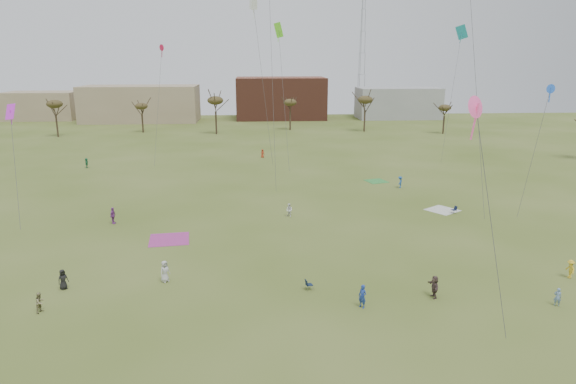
{
  "coord_description": "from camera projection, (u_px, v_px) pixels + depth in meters",
  "views": [
    {
      "loc": [
        -3.04,
        -33.68,
        17.56
      ],
      "look_at": [
        0.0,
        12.0,
        5.5
      ],
      "focal_mm": 31.82,
      "sensor_mm": 36.0,
      "label": 1
    }
  ],
  "objects": [
    {
      "name": "building_tan_west",
      "position": [
        43.0,
        106.0,
        149.69
      ],
      "size": [
        20.0,
        12.0,
        8.0
      ],
      "primitive_type": "cube",
      "color": "#937F60",
      "rests_on": "ground"
    },
    {
      "name": "flyer_far_b",
      "position": [
        263.0,
        153.0,
        92.54
      ],
      "size": [
        0.89,
        0.8,
        1.53
      ],
      "primitive_type": "imported",
      "rotation": [
        0.0,
        0.0,
        0.54
      ],
      "color": "#A9381D",
      "rests_on": "ground"
    },
    {
      "name": "spectator_fore_b",
      "position": [
        40.0,
        302.0,
        36.21
      ],
      "size": [
        0.79,
        0.88,
        1.5
      ],
      "primitive_type": "imported",
      "rotation": [
        0.0,
        0.0,
        1.21
      ],
      "color": "#888056",
      "rests_on": "ground"
    },
    {
      "name": "camp_chair_center",
      "position": [
        309.0,
        287.0,
        39.83
      ],
      "size": [
        0.66,
        0.63,
        0.87
      ],
      "rotation": [
        0.0,
        0.0,
        1.84
      ],
      "color": "#132035",
      "rests_on": "ground"
    },
    {
      "name": "radio_tower",
      "position": [
        362.0,
        52.0,
        154.81
      ],
      "size": [
        1.51,
        1.72,
        41.0
      ],
      "color": "#9EA3A8",
      "rests_on": "ground"
    },
    {
      "name": "blanket_olive",
      "position": [
        376.0,
        181.0,
        74.93
      ],
      "size": [
        3.53,
        3.53,
        0.03
      ],
      "primitive_type": "cube",
      "rotation": [
        0.0,
        0.0,
        1.87
      ],
      "color": "green",
      "rests_on": "ground"
    },
    {
      "name": "ground",
      "position": [
        299.0,
        307.0,
        37.17
      ],
      "size": [
        260.0,
        260.0,
        0.0
      ],
      "primitive_type": "plane",
      "color": "#45571B",
      "rests_on": "ground"
    },
    {
      "name": "blanket_cream",
      "position": [
        442.0,
        210.0,
        60.69
      ],
      "size": [
        4.43,
        4.43,
        0.03
      ],
      "primitive_type": "cube",
      "rotation": [
        0.0,
        0.0,
        0.62
      ],
      "color": "silver",
      "rests_on": "ground"
    },
    {
      "name": "flyer_mid_b",
      "position": [
        570.0,
        269.0,
        41.85
      ],
      "size": [
        0.59,
        1.02,
        1.57
      ],
      "primitive_type": "imported",
      "rotation": [
        0.0,
        0.0,
        4.7
      ],
      "color": "gold",
      "rests_on": "ground"
    },
    {
      "name": "tree_line",
      "position": [
        255.0,
        107.0,
        111.52
      ],
      "size": [
        117.44,
        49.32,
        8.91
      ],
      "color": "#3A2B1E",
      "rests_on": "ground"
    },
    {
      "name": "flyer_far_c",
      "position": [
        400.0,
        182.0,
        70.91
      ],
      "size": [
        1.08,
        1.24,
        1.66
      ],
      "primitive_type": "imported",
      "rotation": [
        0.0,
        0.0,
        4.18
      ],
      "color": "#1F4E90",
      "rests_on": "ground"
    },
    {
      "name": "flyer_mid_c",
      "position": [
        558.0,
        297.0,
        37.14
      ],
      "size": [
        0.61,
        0.52,
        1.41
      ],
      "primitive_type": "imported",
      "rotation": [
        0.0,
        0.0,
        2.71
      ],
      "color": "#6786AC",
      "rests_on": "ground"
    },
    {
      "name": "kites_aloft",
      "position": [
        268.0,
        12.0,
        61.35
      ],
      "size": [
        63.77,
        58.44,
        27.67
      ],
      "color": "red",
      "rests_on": "ground"
    },
    {
      "name": "flyer_far_a",
      "position": [
        87.0,
        163.0,
        83.98
      ],
      "size": [
        0.87,
        1.58,
        1.63
      ],
      "primitive_type": "imported",
      "rotation": [
        0.0,
        0.0,
        1.84
      ],
      "color": "#277749",
      "rests_on": "ground"
    },
    {
      "name": "flyer_near_right",
      "position": [
        362.0,
        296.0,
        36.84
      ],
      "size": [
        0.73,
        0.76,
        1.75
      ],
      "primitive_type": "imported",
      "rotation": [
        0.0,
        0.0,
        5.43
      ],
      "color": "navy",
      "rests_on": "ground"
    },
    {
      "name": "flyer_near_left",
      "position": [
        165.0,
        271.0,
        41.11
      ],
      "size": [
        1.01,
        1.03,
        1.78
      ],
      "primitive_type": "imported",
      "rotation": [
        0.0,
        0.0,
        0.83
      ],
      "color": "#B9B9B9",
      "rests_on": "ground"
    },
    {
      "name": "building_grey",
      "position": [
        398.0,
        103.0,
        152.45
      ],
      "size": [
        24.0,
        12.0,
        9.0
      ],
      "primitive_type": "cube",
      "color": "gray",
      "rests_on": "ground"
    },
    {
      "name": "spectator_mid_d",
      "position": [
        113.0,
        216.0,
        55.55
      ],
      "size": [
        0.64,
        1.14,
        1.85
      ],
      "primitive_type": "imported",
      "rotation": [
        0.0,
        0.0,
        1.39
      ],
      "color": "purple",
      "rests_on": "ground"
    },
    {
      "name": "flyer_mid_a",
      "position": [
        63.0,
        279.0,
        39.81
      ],
      "size": [
        0.93,
        0.93,
        1.63
      ],
      "primitive_type": "imported",
      "rotation": [
        0.0,
        0.0,
        0.77
      ],
      "color": "black",
      "rests_on": "ground"
    },
    {
      "name": "spectator_mid_e",
      "position": [
        289.0,
        210.0,
        58.04
      ],
      "size": [
        0.94,
        0.94,
        1.54
      ],
      "primitive_type": "imported",
      "rotation": [
        0.0,
        0.0,
        5.51
      ],
      "color": "white",
      "rests_on": "ground"
    },
    {
      "name": "building_tan",
      "position": [
        141.0,
        104.0,
        144.61
      ],
      "size": [
        32.0,
        14.0,
        10.0
      ],
      "primitive_type": "cube",
      "color": "#937F60",
      "rests_on": "ground"
    },
    {
      "name": "building_brick",
      "position": [
        281.0,
        98.0,
        151.75
      ],
      "size": [
        26.0,
        16.0,
        12.0
      ],
      "primitive_type": "cube",
      "color": "brown",
      "rests_on": "ground"
    },
    {
      "name": "camp_chair_right",
      "position": [
        454.0,
        211.0,
        59.4
      ],
      "size": [
        0.65,
        0.62,
        0.87
      ],
      "rotation": [
        0.0,
        0.0,
        4.95
      ],
      "color": "#141C38",
      "rests_on": "ground"
    },
    {
      "name": "blanket_plum",
      "position": [
        169.0,
        239.0,
        50.9
      ],
      "size": [
        4.31,
        4.31,
        0.03
      ],
      "primitive_type": "cube",
      "rotation": [
        0.0,
        0.0,
        0.12
      ],
      "color": "#AD358B",
      "rests_on": "ground"
    },
    {
      "name": "spectator_fore_c",
      "position": [
        434.0,
        287.0,
        38.4
      ],
      "size": [
        0.59,
        1.64,
        1.74
      ],
      "primitive_type": "imported",
      "rotation": [
        0.0,
        0.0,
        4.76
      ],
      "color": "#513D3A",
      "rests_on": "ground"
    }
  ]
}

